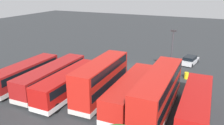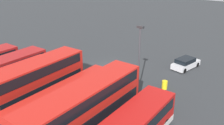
{
  "view_description": "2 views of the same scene",
  "coord_description": "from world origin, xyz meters",
  "px_view_note": "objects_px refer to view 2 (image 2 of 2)",
  "views": [
    {
      "loc": [
        -11.65,
        33.52,
        12.68
      ],
      "look_at": [
        2.28,
        3.32,
        1.65
      ],
      "focal_mm": 37.19,
      "sensor_mm": 36.0,
      "label": 1
    },
    {
      "loc": [
        -18.77,
        24.67,
        13.26
      ],
      "look_at": [
        -1.69,
        1.77,
        1.76
      ],
      "focal_mm": 40.9,
      "sensor_mm": 36.0,
      "label": 2
    }
  ],
  "objects_px": {
    "lamp_post_tall": "(139,55)",
    "bus_single_deck_third": "(66,102)",
    "bus_double_decker_second": "(85,111)",
    "bus_double_decker_fourth": "(37,83)",
    "waste_bin_yellow": "(165,85)",
    "car_hatchback_silver": "(186,63)",
    "bus_single_deck_fifth": "(6,83)"
  },
  "relations": [
    {
      "from": "bus_single_deck_third",
      "to": "waste_bin_yellow",
      "type": "height_order",
      "value": "bus_single_deck_third"
    },
    {
      "from": "bus_double_decker_second",
      "to": "car_hatchback_silver",
      "type": "height_order",
      "value": "bus_double_decker_second"
    },
    {
      "from": "car_hatchback_silver",
      "to": "lamp_post_tall",
      "type": "xyz_separation_m",
      "value": [
        1.5,
        9.52,
        3.65
      ]
    },
    {
      "from": "lamp_post_tall",
      "to": "bus_single_deck_third",
      "type": "bearing_deg",
      "value": 70.32
    },
    {
      "from": "bus_double_decker_fourth",
      "to": "waste_bin_yellow",
      "type": "bearing_deg",
      "value": -128.07
    },
    {
      "from": "bus_single_deck_third",
      "to": "waste_bin_yellow",
      "type": "distance_m",
      "value": 11.39
    },
    {
      "from": "bus_double_decker_second",
      "to": "bus_double_decker_fourth",
      "type": "relative_size",
      "value": 1.16
    },
    {
      "from": "bus_double_decker_second",
      "to": "bus_single_deck_third",
      "type": "height_order",
      "value": "bus_double_decker_second"
    },
    {
      "from": "bus_double_decker_fourth",
      "to": "bus_single_deck_fifth",
      "type": "xyz_separation_m",
      "value": [
        3.88,
        0.93,
        -0.82
      ]
    },
    {
      "from": "bus_single_deck_third",
      "to": "car_hatchback_silver",
      "type": "xyz_separation_m",
      "value": [
        -4.27,
        -17.27,
        -0.92
      ]
    },
    {
      "from": "bus_single_deck_third",
      "to": "waste_bin_yellow",
      "type": "xyz_separation_m",
      "value": [
        -4.64,
        -10.34,
        -1.15
      ]
    },
    {
      "from": "bus_double_decker_second",
      "to": "waste_bin_yellow",
      "type": "height_order",
      "value": "bus_double_decker_second"
    },
    {
      "from": "bus_single_deck_fifth",
      "to": "waste_bin_yellow",
      "type": "relative_size",
      "value": 11.47
    },
    {
      "from": "bus_single_deck_fifth",
      "to": "lamp_post_tall",
      "type": "xyz_separation_m",
      "value": [
        -10.25,
        -8.85,
        2.73
      ]
    },
    {
      "from": "bus_double_decker_second",
      "to": "car_hatchback_silver",
      "type": "xyz_separation_m",
      "value": [
        -0.99,
        -18.32,
        -1.75
      ]
    },
    {
      "from": "bus_double_decker_second",
      "to": "bus_double_decker_fourth",
      "type": "bearing_deg",
      "value": -7.21
    },
    {
      "from": "bus_double_decker_fourth",
      "to": "lamp_post_tall",
      "type": "bearing_deg",
      "value": -128.81
    },
    {
      "from": "car_hatchback_silver",
      "to": "waste_bin_yellow",
      "type": "height_order",
      "value": "car_hatchback_silver"
    },
    {
      "from": "bus_double_decker_fourth",
      "to": "car_hatchback_silver",
      "type": "relative_size",
      "value": 2.28
    },
    {
      "from": "lamp_post_tall",
      "to": "waste_bin_yellow",
      "type": "distance_m",
      "value": 5.02
    },
    {
      "from": "bus_double_decker_second",
      "to": "lamp_post_tall",
      "type": "xyz_separation_m",
      "value": [
        0.5,
        -8.79,
        1.9
      ]
    },
    {
      "from": "lamp_post_tall",
      "to": "bus_double_decker_second",
      "type": "bearing_deg",
      "value": 93.29
    },
    {
      "from": "bus_single_deck_fifth",
      "to": "car_hatchback_silver",
      "type": "height_order",
      "value": "bus_single_deck_fifth"
    },
    {
      "from": "bus_double_decker_second",
      "to": "bus_single_deck_third",
      "type": "bearing_deg",
      "value": -17.8
    },
    {
      "from": "bus_single_deck_third",
      "to": "lamp_post_tall",
      "type": "height_order",
      "value": "lamp_post_tall"
    },
    {
      "from": "bus_single_deck_third",
      "to": "waste_bin_yellow",
      "type": "bearing_deg",
      "value": -114.15
    },
    {
      "from": "bus_double_decker_second",
      "to": "car_hatchback_silver",
      "type": "bearing_deg",
      "value": -93.1
    },
    {
      "from": "bus_single_deck_third",
      "to": "bus_single_deck_fifth",
      "type": "bearing_deg",
      "value": 8.41
    },
    {
      "from": "car_hatchback_silver",
      "to": "lamp_post_tall",
      "type": "relative_size",
      "value": 0.61
    },
    {
      "from": "bus_double_decker_second",
      "to": "bus_single_deck_fifth",
      "type": "height_order",
      "value": "bus_double_decker_second"
    },
    {
      "from": "bus_double_decker_second",
      "to": "waste_bin_yellow",
      "type": "relative_size",
      "value": 12.43
    },
    {
      "from": "bus_double_decker_second",
      "to": "waste_bin_yellow",
      "type": "xyz_separation_m",
      "value": [
        -1.36,
        -11.39,
        -1.97
      ]
    }
  ]
}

